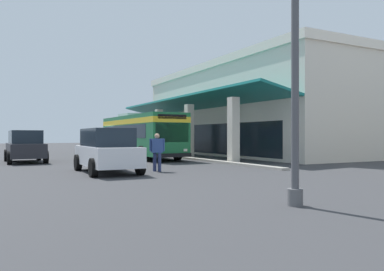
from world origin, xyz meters
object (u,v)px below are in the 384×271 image
Objects in this scene: potted_palm at (151,147)px; lot_light_pole at (295,9)px; transit_bus at (140,133)px; pedestrian at (157,150)px; parked_suv_white at (107,150)px; parked_suv_charcoal at (25,146)px.

potted_palm is 29.52m from lot_light_pole.
transit_bus is 6.43× the size of pedestrian.
lot_light_pole reaches higher than potted_palm.
transit_bus is 9.46m from potted_palm.
parked_suv_white is (9.92, -5.10, -0.84)m from transit_bus.
lot_light_pole is at bearing -9.34° from transit_bus.
transit_bus reaches higher than parked_suv_white.
parked_suv_white is 10.75m from lot_light_pole.
pedestrian is 0.20× the size of lot_light_pole.
parked_suv_white is 2.25m from pedestrian.
transit_bus is 2.34× the size of parked_suv_white.
lot_light_pole is (28.28, -7.41, 4.07)m from potted_palm.
pedestrian is at bearing 27.97° from parked_suv_charcoal.
lot_light_pole is at bearing -14.68° from potted_palm.
transit_bus is 10.90m from pedestrian.
potted_palm is at bearing 128.27° from parked_suv_charcoal.
pedestrian is (9.38, 4.98, -0.02)m from parked_suv_charcoal.
pedestrian is at bearing -20.50° from potted_palm.
potted_palm reaches higher than parked_suv_white.
parked_suv_white reaches higher than pedestrian.
pedestrian is at bearing -15.58° from transit_bus.
lot_light_pole reaches higher than parked_suv_white.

